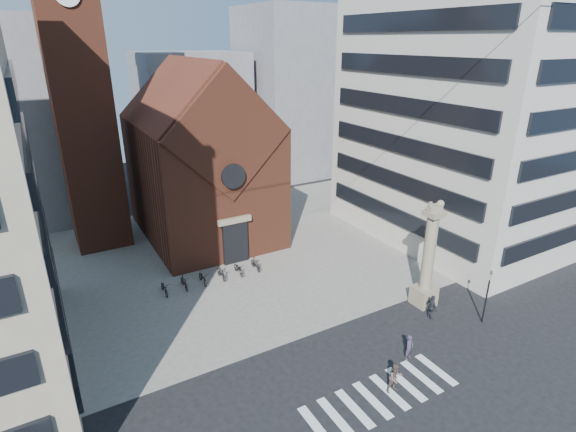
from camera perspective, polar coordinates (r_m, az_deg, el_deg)
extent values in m
plane|color=black|center=(30.43, 7.01, -18.70)|extent=(120.00, 120.00, 0.00)
cube|color=gray|center=(44.48, -7.69, -4.74)|extent=(46.00, 30.00, 0.05)
cube|color=brown|center=(47.57, -10.83, 4.58)|extent=(12.00, 16.00, 12.00)
cube|color=#592A1C|center=(46.59, -11.52, 11.77)|extent=(12.00, 15.40, 12.00)
cube|color=brown|center=(38.88, -7.44, 10.13)|extent=(11.76, 0.50, 11.76)
cylinder|color=black|center=(39.32, -6.94, 5.02)|extent=(2.20, 0.30, 2.20)
cube|color=black|center=(41.83, -6.68, -3.46)|extent=(2.40, 0.30, 4.00)
cube|color=gray|center=(40.87, -6.79, -0.56)|extent=(3.20, 0.40, 0.50)
cube|color=brown|center=(46.67, -24.92, 14.01)|extent=(5.00, 5.00, 30.00)
cube|color=beige|center=(49.08, 22.90, 15.77)|extent=(18.00, 22.00, 32.00)
cube|color=gray|center=(67.30, -11.97, 12.06)|extent=(14.00, 12.00, 18.00)
cube|color=gray|center=(70.83, 1.45, 15.40)|extent=(16.00, 14.00, 24.00)
cube|color=gray|center=(37.49, 16.83, -9.63)|extent=(1.60, 1.60, 1.50)
cylinder|color=gray|center=(35.75, 17.48, -4.47)|extent=(0.90, 0.90, 6.00)
cube|color=gray|center=(34.52, 18.06, 0.32)|extent=(1.30, 1.30, 0.40)
cube|color=gray|center=(34.39, 18.14, 0.94)|extent=(1.20, 0.50, 0.55)
sphere|color=gray|center=(34.70, 18.80, 1.48)|extent=(0.56, 0.56, 0.56)
cube|color=gray|center=(33.90, 17.64, 1.43)|extent=(0.25, 0.15, 0.35)
cylinder|color=black|center=(36.29, 23.80, -9.92)|extent=(0.12, 0.12, 3.50)
imported|color=black|center=(35.28, 24.33, -6.92)|extent=(0.13, 0.16, 0.80)
imported|color=#393144|center=(31.42, 15.15, -15.80)|extent=(0.74, 0.56, 1.80)
imported|color=#524742|center=(28.82, 13.48, -19.34)|extent=(1.03, 0.84, 1.97)
imported|color=#2B2C33|center=(35.72, 17.80, -10.99)|extent=(0.73, 1.23, 1.96)
imported|color=black|center=(38.65, -15.43, -8.78)|extent=(0.71, 1.98, 1.04)
imported|color=black|center=(38.96, -13.07, -8.18)|extent=(0.56, 1.92, 1.15)
imported|color=black|center=(39.39, -10.75, -7.72)|extent=(0.71, 1.98, 1.04)
imported|color=black|center=(39.84, -8.50, -7.12)|extent=(0.56, 1.92, 1.15)
imported|color=black|center=(40.40, -6.30, -6.66)|extent=(0.71, 1.98, 1.04)
imported|color=black|center=(40.97, -4.17, -6.07)|extent=(0.56, 1.92, 1.15)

